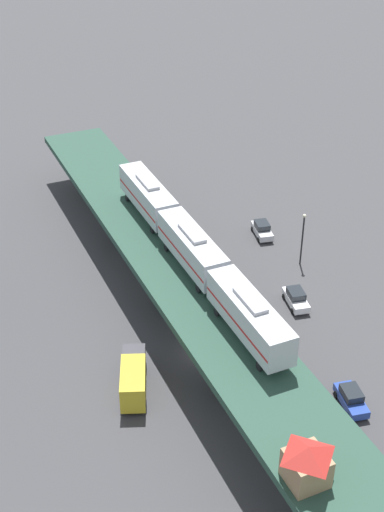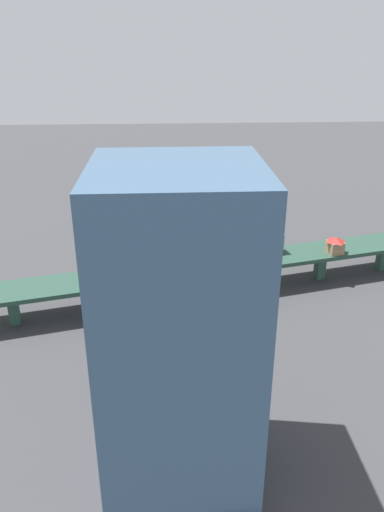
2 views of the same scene
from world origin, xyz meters
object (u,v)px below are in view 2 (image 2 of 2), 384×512
Objects in this scene: street_car_silver at (116,265)px; office_tower at (179,339)px; street_car_white at (188,264)px; signal_hut at (335,245)px; street_car_blue at (261,261)px; subway_train at (192,251)px; street_lamp at (150,245)px; delivery_truck at (251,303)px.

office_tower reaches higher than street_car_silver.
street_car_white is at bearing 89.37° from street_car_silver.
street_car_blue is (-9.04, -12.72, -7.39)m from signal_hut.
street_car_silver is 15.36m from street_car_white.
subway_train is 43.89m from office_tower.
signal_hut is at bearing 96.31° from subway_train.
subway_train reaches higher than street_car_silver.
subway_train is 8.20× the size of street_car_white.
street_car_silver is (0.20, -31.50, 0.00)m from street_car_blue.
street_lamp is (-2.87, 7.35, 3.17)m from street_car_silver.
signal_hut is 45.70m from street_car_silver.
street_car_silver is 0.12× the size of office_tower.
subway_train is 5.30× the size of street_lamp.
signal_hut is at bearing 120.26° from delivery_truck.
street_car_blue is 24.50m from street_lamp.
delivery_truck is (19.45, 26.03, 0.82)m from street_car_silver.
street_car_blue is at bearing -125.40° from signal_hut.
office_tower is (55.01, -19.53, 17.06)m from street_car_blue.
office_tower is at bearing -21.68° from delivery_truck.
delivery_truck reaches higher than street_car_silver.
subway_train is at bearing -125.72° from delivery_truck.
street_lamp is (-3.03, -8.00, 3.17)m from street_car_white.
street_lamp is at bearing 111.28° from street_car_silver.
subway_train is at bearing -83.69° from signal_hut.
office_tower is at bearing 4.58° from street_lamp.
signal_hut is 0.87× the size of street_car_silver.
street_car_white is 0.12× the size of office_tower.
office_tower is at bearing 12.32° from street_car_silver.
delivery_truck is (19.29, 10.67, 0.82)m from street_car_white.
street_car_white is 9.13m from street_lamp.
signal_hut is at bearing 54.60° from street_car_blue.
office_tower reaches higher than street_car_white.
subway_train reaches higher than delivery_truck.
street_car_blue and street_car_silver have the same top height.
signal_hut is (-3.16, 28.56, -0.74)m from subway_train.
office_tower is (54.64, -3.39, 17.06)m from street_car_white.
street_car_white is 22.06m from delivery_truck.
signal_hut reaches higher than street_car_blue.
street_car_blue is (-12.20, 15.84, -8.13)m from subway_train.
street_car_blue is 16.15m from street_car_white.
signal_hut reaches higher than street_car_silver.
signal_hut reaches higher than street_car_white.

